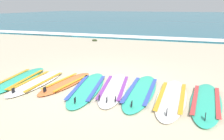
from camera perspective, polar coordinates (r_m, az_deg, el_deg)
name	(u,v)px	position (r m, az deg, el deg)	size (l,w,h in m)	color
ground_plane	(104,84)	(6.01, -1.84, -3.47)	(80.00, 80.00, 0.00)	#C1B599
sea	(182,17)	(43.41, 16.35, 12.21)	(80.00, 60.00, 0.10)	#23667A
wave_foam_strip	(156,38)	(14.21, 10.47, 7.45)	(80.00, 1.25, 0.11)	white
surfboard_0	(19,80)	(6.74, -21.51, -2.14)	(0.93, 2.53, 0.18)	#2DB793
surfboard_1	(38,82)	(6.37, -17.42, -2.73)	(0.64, 2.35, 0.18)	white
surfboard_2	(66,83)	(6.11, -10.94, -3.08)	(0.75, 2.09, 0.18)	orange
surfboard_3	(87,88)	(5.68, -5.92, -4.29)	(1.06, 2.59, 0.18)	#2DB793
surfboard_4	(114,88)	(5.64, 0.49, -4.35)	(0.99, 2.48, 0.18)	white
surfboard_5	(141,91)	(5.48, 6.90, -5.05)	(0.71, 2.53, 0.18)	#2DB793
surfboard_6	(171,97)	(5.24, 14.09, -6.41)	(0.62, 2.46, 0.18)	white
surfboard_7	(206,101)	(5.25, 21.64, -7.02)	(0.74, 2.42, 0.18)	#2DB793
seaweed_clump_near_shoreline	(95,40)	(13.34, -4.19, 7.15)	(0.30, 0.24, 0.11)	#2D381E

